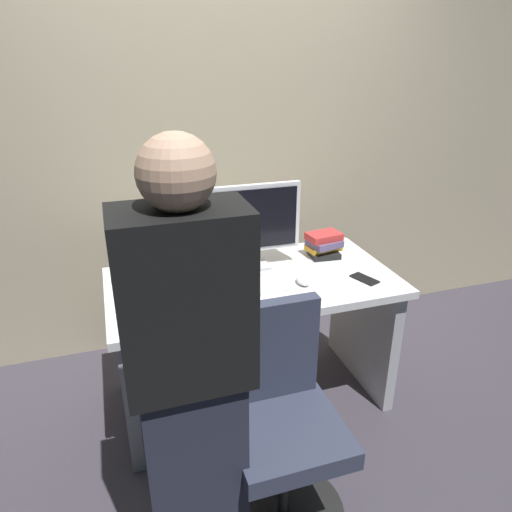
% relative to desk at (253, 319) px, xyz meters
% --- Properties ---
extents(ground_plane, '(9.00, 9.00, 0.00)m').
position_rel_desk_xyz_m(ground_plane, '(0.00, 0.00, -0.52)').
color(ground_plane, '#3D3842').
extents(wall_back, '(6.40, 0.10, 3.00)m').
position_rel_desk_xyz_m(wall_back, '(0.00, 0.81, 0.98)').
color(wall_back, tan).
rests_on(wall_back, ground).
extents(desk, '(1.46, 0.76, 0.75)m').
position_rel_desk_xyz_m(desk, '(0.00, 0.00, 0.00)').
color(desk, white).
rests_on(desk, ground).
extents(office_chair, '(0.52, 0.52, 0.94)m').
position_rel_desk_xyz_m(office_chair, '(-0.11, -0.70, -0.09)').
color(office_chair, black).
rests_on(office_chair, ground).
extents(person_at_desk, '(0.40, 0.24, 1.64)m').
position_rel_desk_xyz_m(person_at_desk, '(-0.47, -0.81, 0.32)').
color(person_at_desk, '#262838').
rests_on(person_at_desk, ground).
extents(monitor, '(0.54, 0.14, 0.46)m').
position_rel_desk_xyz_m(monitor, '(0.03, 0.14, 0.49)').
color(monitor, silver).
rests_on(monitor, desk).
extents(keyboard, '(0.43, 0.14, 0.02)m').
position_rel_desk_xyz_m(keyboard, '(-0.09, -0.13, 0.24)').
color(keyboard, white).
rests_on(keyboard, desk).
extents(mouse, '(0.06, 0.10, 0.03)m').
position_rel_desk_xyz_m(mouse, '(0.22, -0.13, 0.25)').
color(mouse, white).
rests_on(mouse, desk).
extents(cup_near_keyboard, '(0.07, 0.07, 0.10)m').
position_rel_desk_xyz_m(cup_near_keyboard, '(-0.43, -0.06, 0.28)').
color(cup_near_keyboard, silver).
rests_on(cup_near_keyboard, desk).
extents(book_stack, '(0.21, 0.18, 0.14)m').
position_rel_desk_xyz_m(book_stack, '(0.47, 0.16, 0.30)').
color(book_stack, black).
rests_on(book_stack, desk).
extents(cell_phone, '(0.12, 0.16, 0.01)m').
position_rel_desk_xyz_m(cell_phone, '(0.54, -0.18, 0.24)').
color(cell_phone, black).
rests_on(cell_phone, desk).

